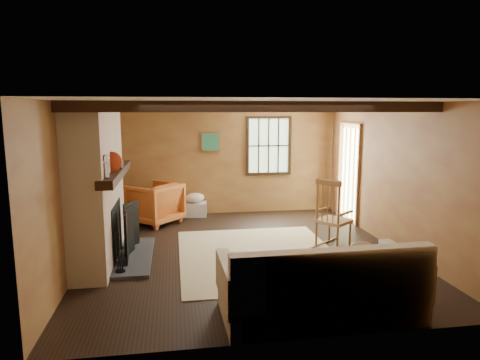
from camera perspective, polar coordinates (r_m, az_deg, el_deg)
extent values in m
plane|color=black|center=(7.07, 0.58, -9.58)|extent=(5.50, 5.50, 0.00)
cube|color=olive|center=(9.47, -2.14, 2.70)|extent=(5.00, 0.02, 2.40)
cube|color=olive|center=(4.14, 6.87, -5.97)|extent=(5.00, 0.02, 2.40)
cube|color=olive|center=(6.83, -20.58, -0.46)|extent=(0.02, 5.50, 2.40)
cube|color=olive|center=(7.59, 19.55, 0.53)|extent=(0.02, 5.50, 2.40)
cube|color=white|center=(6.69, 0.61, 10.27)|extent=(5.00, 5.50, 0.02)
cube|color=black|center=(5.51, 2.69, 9.74)|extent=(5.00, 0.12, 0.14)
cube|color=black|center=(7.87, -0.84, 9.61)|extent=(5.00, 0.12, 0.14)
cube|color=black|center=(9.58, 3.84, 4.57)|extent=(1.02, 0.06, 1.32)
cube|color=#A4C597|center=(9.61, 3.80, 4.58)|extent=(0.90, 0.01, 1.20)
cube|color=black|center=(9.59, 3.83, 4.57)|extent=(0.90, 0.03, 0.02)
cube|color=brown|center=(9.12, 14.28, 0.90)|extent=(0.06, 1.00, 2.06)
cube|color=#A4C597|center=(9.13, 14.45, 0.90)|extent=(0.01, 0.80, 1.85)
cube|color=brown|center=(9.37, -3.96, 5.08)|extent=(0.42, 0.03, 0.42)
cube|color=#226866|center=(9.36, -3.95, 5.07)|extent=(0.36, 0.01, 0.36)
cube|color=#9A4F3B|center=(6.78, -18.51, -0.41)|extent=(0.50, 2.20, 2.40)
cube|color=black|center=(6.93, -17.62, -6.52)|extent=(0.38, 1.00, 0.85)
cube|color=#38383D|center=(7.00, -13.91, -9.83)|extent=(0.55, 1.80, 0.05)
cube|color=black|center=(6.72, -16.22, 0.91)|extent=(0.22, 2.30, 0.12)
cube|color=black|center=(6.60, -14.89, -7.42)|extent=(0.04, 0.37, 0.75)
cube|color=black|center=(6.97, -14.56, -6.52)|extent=(0.12, 0.37, 0.75)
cube|color=black|center=(7.34, -14.27, -5.71)|extent=(0.22, 0.33, 0.75)
cylinder|color=black|center=(6.35, -15.67, -11.60)|extent=(0.14, 0.14, 0.02)
cylinder|color=black|center=(6.23, -16.06, -9.24)|extent=(0.01, 0.01, 0.59)
cylinder|color=black|center=(6.26, -15.78, -9.16)|extent=(0.01, 0.01, 0.59)
cylinder|color=black|center=(6.28, -15.51, -9.08)|extent=(0.01, 0.01, 0.59)
cylinder|color=silver|center=(5.83, -17.47, 1.22)|extent=(0.09, 0.09, 0.20)
sphere|color=silver|center=(5.81, -17.55, 2.73)|extent=(0.11, 0.11, 0.11)
cylinder|color=#BB3315|center=(6.40, -16.72, 2.35)|extent=(0.29, 0.06, 0.29)
cube|color=black|center=(6.75, -16.30, 1.98)|extent=(0.24, 0.17, 0.12)
cylinder|color=black|center=(7.22, -15.82, 2.37)|extent=(0.08, 0.08, 0.10)
cylinder|color=black|center=(7.20, -15.84, 2.24)|extent=(0.06, 0.06, 0.07)
cube|color=tan|center=(6.91, 2.51, -10.00)|extent=(2.50, 3.00, 0.01)
cube|color=#AB8153|center=(7.36, 12.38, -5.35)|extent=(0.66, 0.67, 0.05)
cube|color=brown|center=(7.05, 11.72, -0.35)|extent=(0.32, 0.40, 0.08)
cylinder|color=brown|center=(7.49, 14.46, -6.93)|extent=(0.04, 0.04, 0.44)
cylinder|color=brown|center=(7.68, 11.82, -6.42)|extent=(0.04, 0.04, 0.44)
cylinder|color=brown|center=(7.15, 12.87, -7.64)|extent=(0.04, 0.04, 0.44)
cylinder|color=brown|center=(7.35, 10.15, -7.07)|extent=(0.04, 0.04, 0.44)
cylinder|color=brown|center=(7.01, 13.04, -3.14)|extent=(0.04, 0.04, 0.76)
cylinder|color=brown|center=(7.22, 10.28, -2.69)|extent=(0.04, 0.04, 0.76)
cylinder|color=brown|center=(7.06, 12.33, -3.18)|extent=(0.02, 0.02, 0.62)
cylinder|color=brown|center=(7.11, 11.63, -3.07)|extent=(0.02, 0.02, 0.62)
cylinder|color=brown|center=(7.17, 10.95, -2.96)|extent=(0.02, 0.02, 0.62)
cube|color=brown|center=(7.21, 13.94, -4.31)|extent=(0.36, 0.29, 0.03)
cube|color=brown|center=(7.43, 10.96, -3.80)|extent=(0.36, 0.29, 0.03)
cube|color=brown|center=(7.38, 13.62, -8.89)|extent=(0.70, 0.56, 0.03)
cube|color=brown|center=(7.58, 10.95, -8.31)|extent=(0.70, 0.56, 0.03)
cube|color=white|center=(5.07, 10.49, -14.69)|extent=(2.20, 1.03, 0.48)
cube|color=white|center=(4.57, 12.49, -12.57)|extent=(2.18, 0.21, 0.60)
cube|color=white|center=(4.74, -1.57, -13.42)|extent=(0.17, 0.98, 0.44)
cube|color=white|center=(5.42, 21.06, -11.07)|extent=(0.17, 0.98, 0.44)
ellipsoid|color=white|center=(5.24, 15.86, -9.87)|extent=(0.40, 0.15, 0.39)
cylinder|color=brown|center=(9.37, -13.81, -4.69)|extent=(0.43, 0.13, 0.13)
cylinder|color=brown|center=(9.36, -12.95, -4.68)|extent=(0.43, 0.13, 0.13)
cylinder|color=brown|center=(9.35, -12.09, -4.66)|extent=(0.43, 0.13, 0.13)
cylinder|color=brown|center=(9.34, -13.84, -3.92)|extent=(0.43, 0.13, 0.13)
cylinder|color=brown|center=(9.33, -12.98, -3.90)|extent=(0.43, 0.13, 0.13)
cylinder|color=brown|center=(9.32, -12.11, -3.88)|extent=(0.43, 0.13, 0.13)
cube|color=silver|center=(9.40, -6.03, -3.89)|extent=(0.54, 0.43, 0.30)
ellipsoid|color=white|center=(9.35, -6.06, -2.37)|extent=(0.52, 0.48, 0.21)
imported|color=#BF6026|center=(8.85, -11.32, -3.07)|extent=(1.28, 1.28, 0.84)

